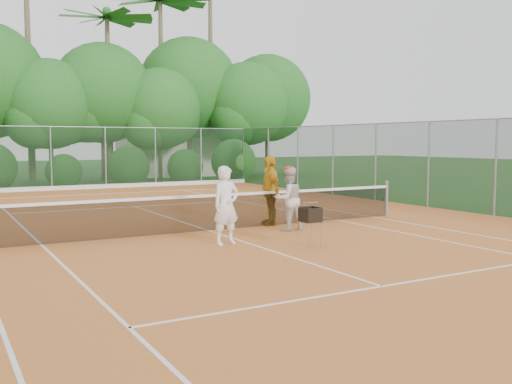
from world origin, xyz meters
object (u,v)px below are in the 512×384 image
Objects in this scene: player_white at (226,205)px; ball_hopper at (310,215)px; player_center_grp at (288,199)px; player_yellow at (270,190)px.

ball_hopper is at bearing -43.25° from player_white.
player_yellow reaches higher than player_center_grp.
player_center_grp is 2.32m from ball_hopper.
player_white is 0.92× the size of player_yellow.
player_center_grp is 1.10m from player_yellow.
player_white is at bearing -156.56° from player_center_grp.
player_yellow is at bearing 60.78° from ball_hopper.
ball_hopper is (-0.83, -2.16, -0.14)m from player_center_grp.
player_yellow is at bearing 84.97° from player_center_grp.
player_center_grp is (2.29, 0.99, -0.05)m from player_white.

